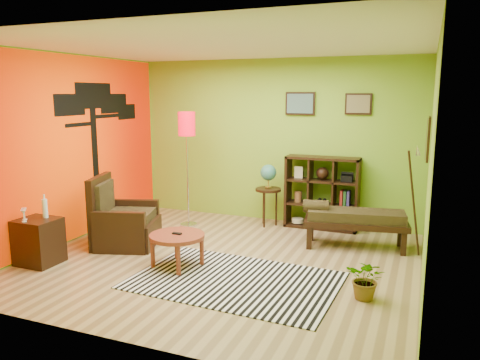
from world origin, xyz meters
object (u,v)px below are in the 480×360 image
at_px(coffee_table, 177,239).
at_px(floor_lamp, 187,134).
at_px(side_cabinet, 39,241).
at_px(globe_table, 268,180).
at_px(armchair, 122,224).
at_px(bench, 353,218).
at_px(cube_shelf, 323,193).
at_px(potted_plant, 366,283).

height_order(coffee_table, floor_lamp, floor_lamp).
relative_size(side_cabinet, globe_table, 0.88).
distance_m(armchair, bench, 3.38).
relative_size(globe_table, cube_shelf, 0.87).
height_order(side_cabinet, floor_lamp, floor_lamp).
xyz_separation_m(side_cabinet, potted_plant, (4.15, 0.48, -0.13)).
relative_size(side_cabinet, cube_shelf, 0.77).
xyz_separation_m(side_cabinet, floor_lamp, (0.98, 2.33, 1.25)).
bearing_deg(globe_table, bench, -22.92).
distance_m(bench, potted_plant, 1.79).
bearing_deg(bench, floor_lamp, 177.38).
relative_size(armchair, cube_shelf, 0.89).
relative_size(side_cabinet, floor_lamp, 0.48).
distance_m(armchair, side_cabinet, 1.19).
distance_m(globe_table, bench, 1.67).
distance_m(coffee_table, bench, 2.57).
bearing_deg(side_cabinet, globe_table, 51.91).
height_order(side_cabinet, potted_plant, side_cabinet).
distance_m(floor_lamp, potted_plant, 3.92).
relative_size(bench, potted_plant, 3.32).
xyz_separation_m(coffee_table, potted_plant, (2.39, -0.09, -0.20)).
bearing_deg(coffee_table, bench, 39.43).
bearing_deg(bench, potted_plant, -76.55).
bearing_deg(bench, side_cabinet, -149.44).
height_order(coffee_table, side_cabinet, side_cabinet).
height_order(coffee_table, bench, bench).
distance_m(coffee_table, cube_shelf, 2.81).
height_order(floor_lamp, potted_plant, floor_lamp).
height_order(floor_lamp, globe_table, floor_lamp).
height_order(floor_lamp, cube_shelf, floor_lamp).
bearing_deg(potted_plant, floor_lamp, 149.71).
xyz_separation_m(side_cabinet, globe_table, (2.23, 2.84, 0.49)).
xyz_separation_m(armchair, floor_lamp, (0.41, 1.28, 1.24)).
relative_size(globe_table, potted_plant, 2.27).
bearing_deg(floor_lamp, armchair, -107.85).
distance_m(coffee_table, potted_plant, 2.40).
bearing_deg(cube_shelf, floor_lamp, -162.13).
xyz_separation_m(coffee_table, floor_lamp, (-0.77, 1.76, 1.18)).
height_order(bench, potted_plant, bench).
xyz_separation_m(side_cabinet, bench, (3.73, 2.20, 0.13)).
bearing_deg(globe_table, armchair, -132.81).
bearing_deg(coffee_table, cube_shelf, 60.86).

